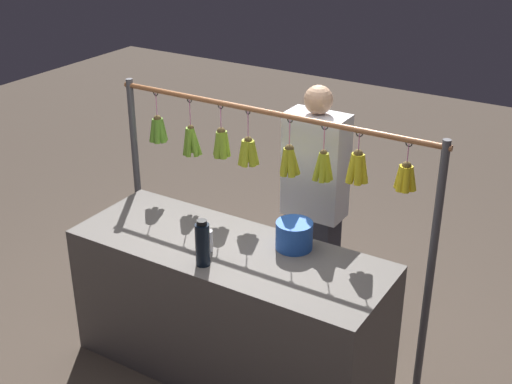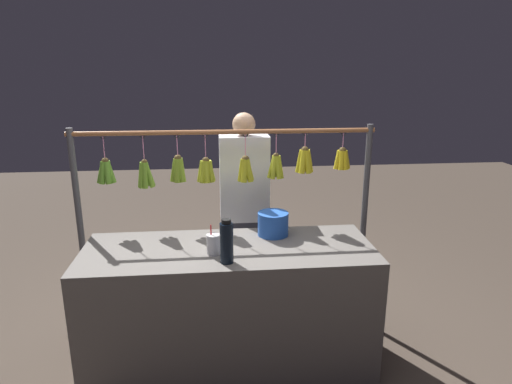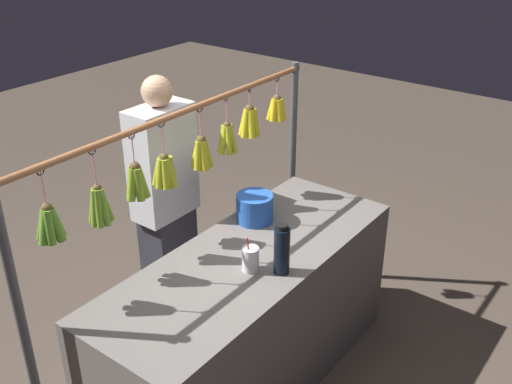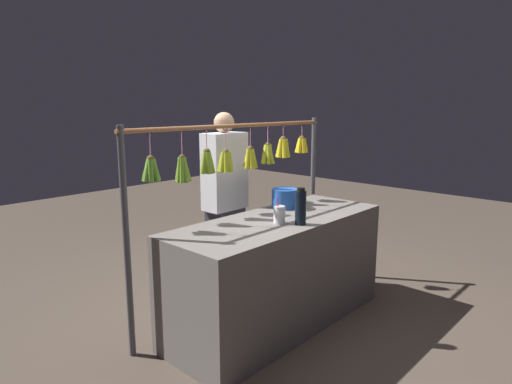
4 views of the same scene
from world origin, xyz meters
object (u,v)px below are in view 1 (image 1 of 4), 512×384
blue_bucket (294,235)px  water_bottle (203,244)px  drink_cup (205,240)px  vendor_person (314,210)px

blue_bucket → water_bottle: bearing=51.6°
blue_bucket → drink_cup: 0.49m
water_bottle → blue_bucket: 0.53m
blue_bucket → drink_cup: size_ratio=1.12×
blue_bucket → vendor_person: 0.58m
blue_bucket → vendor_person: size_ratio=0.13×
water_bottle → drink_cup: 0.16m
blue_bucket → vendor_person: bearing=-74.3°
water_bottle → drink_cup: size_ratio=1.43×
drink_cup → vendor_person: (-0.25, -0.83, -0.10)m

